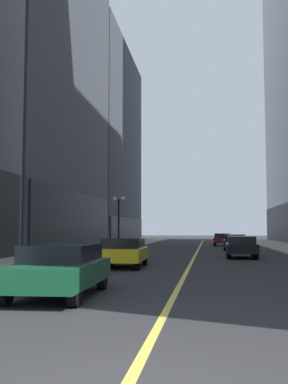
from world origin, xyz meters
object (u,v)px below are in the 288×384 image
object	(u,v)px
car_black	(241,246)
street_lamp_left_far	(119,211)
car_green	(60,268)
car_navy	(235,242)
car_maroon	(222,239)
car_yellow	(123,251)

from	to	relation	value
car_black	street_lamp_left_far	world-z (taller)	street_lamp_left_far
car_green	street_lamp_left_far	size ratio (longest dim) A/B	0.98
car_green	street_lamp_left_far	bearing A→B (deg)	97.84
car_navy	street_lamp_left_far	distance (m)	10.05
car_black	car_maroon	bearing A→B (deg)	91.37
car_black	car_navy	xyz separation A→B (m)	(0.20, 10.70, 0.00)
car_yellow	car_black	size ratio (longest dim) A/B	0.93
street_lamp_left_far	car_yellow	bearing A→B (deg)	-78.10
car_green	car_yellow	size ratio (longest dim) A/B	1.07
car_black	car_yellow	bearing A→B (deg)	-126.52
car_black	street_lamp_left_far	xyz separation A→B (m)	(-9.27, 8.46, 2.54)
car_navy	car_maroon	xyz separation A→B (m)	(-0.72, 10.85, -0.00)
car_navy	car_maroon	bearing A→B (deg)	93.77
car_navy	street_lamp_left_far	xyz separation A→B (m)	(-9.47, -2.24, 2.54)
car_green	car_yellow	bearing A→B (deg)	90.50
car_black	car_green	bearing A→B (deg)	-108.55
car_yellow	street_lamp_left_far	bearing A→B (deg)	101.90
car_maroon	street_lamp_left_far	xyz separation A→B (m)	(-8.75, -13.09, 2.54)
car_yellow	car_maroon	size ratio (longest dim) A/B	0.99
car_navy	car_maroon	size ratio (longest dim) A/B	1.13
car_green	car_maroon	world-z (taller)	same
street_lamp_left_far	car_black	bearing A→B (deg)	-42.39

